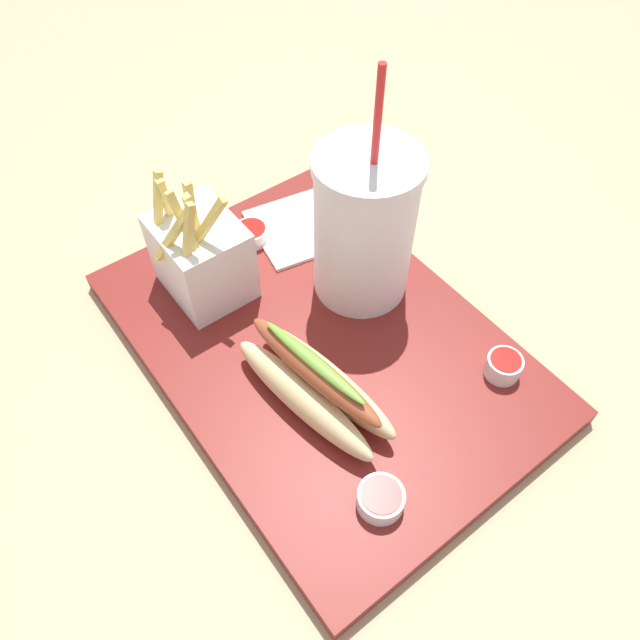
{
  "coord_description": "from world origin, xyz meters",
  "views": [
    {
      "loc": [
        0.29,
        -0.22,
        0.51
      ],
      "look_at": [
        0.0,
        0.0,
        0.05
      ],
      "focal_mm": 34.01,
      "sensor_mm": 36.0,
      "label": 1
    }
  ],
  "objects": [
    {
      "name": "napkin_stack",
      "position": [
        -0.14,
        0.09,
        0.02
      ],
      "size": [
        0.13,
        0.15,
        0.0
      ],
      "primitive_type": "cube",
      "rotation": [
        0.0,
        0.0,
        -0.19
      ],
      "color": "white",
      "rests_on": "food_tray"
    },
    {
      "name": "ketchup_cup_2",
      "position": [
        0.17,
        -0.06,
        0.03
      ],
      "size": [
        0.04,
        0.04,
        0.02
      ],
      "color": "white",
      "rests_on": "food_tray"
    },
    {
      "name": "soda_cup",
      "position": [
        -0.03,
        0.08,
        0.1
      ],
      "size": [
        0.1,
        0.1,
        0.25
      ],
      "color": "white",
      "rests_on": "food_tray"
    },
    {
      "name": "ketchup_cup_3",
      "position": [
        -0.16,
        0.02,
        0.03
      ],
      "size": [
        0.04,
        0.04,
        0.02
      ],
      "color": "white",
      "rests_on": "food_tray"
    },
    {
      "name": "ketchup_cup_1",
      "position": [
        0.14,
        0.11,
        0.03
      ],
      "size": [
        0.03,
        0.03,
        0.02
      ],
      "color": "white",
      "rests_on": "food_tray"
    },
    {
      "name": "hot_dog_1",
      "position": [
        0.05,
        -0.05,
        0.05
      ],
      "size": [
        0.18,
        0.08,
        0.07
      ],
      "color": "#E5C689",
      "rests_on": "food_tray"
    },
    {
      "name": "fries_basket",
      "position": [
        -0.13,
        -0.05,
        0.07
      ],
      "size": [
        0.09,
        0.08,
        0.14
      ],
      "color": "white",
      "rests_on": "food_tray"
    },
    {
      "name": "food_tray",
      "position": [
        0.0,
        0.0,
        0.01
      ],
      "size": [
        0.44,
        0.31,
        0.02
      ],
      "primitive_type": "cube",
      "color": "maroon",
      "rests_on": "ground_plane"
    },
    {
      "name": "ground_plane",
      "position": [
        0.0,
        0.0,
        -0.01
      ],
      "size": [
        2.4,
        2.4,
        0.02
      ],
      "primitive_type": "cube",
      "color": "tan"
    }
  ]
}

